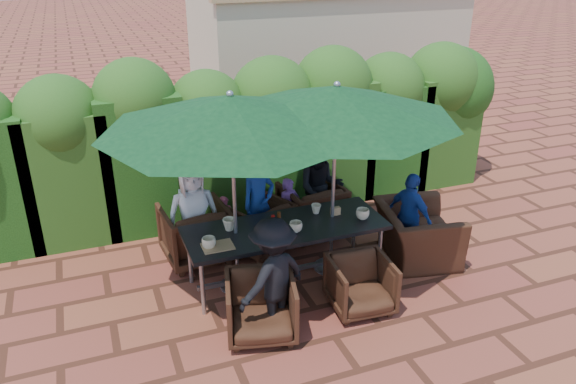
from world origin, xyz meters
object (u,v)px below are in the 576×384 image
object	(u,v)px
chair_far_right	(312,206)
chair_end_right	(418,225)
chair_near_left	(261,304)
umbrella_right	(336,102)
umbrella_left	(231,113)
chair_near_right	(361,282)
chair_far_left	(195,230)
chair_far_mid	(260,224)
dining_table	(286,232)

from	to	relation	value
chair_far_right	chair_end_right	distance (m)	1.54
chair_near_left	chair_end_right	size ratio (longest dim) A/B	0.69
umbrella_right	chair_far_right	distance (m)	2.07
umbrella_left	chair_near_right	xyz separation A→B (m)	(1.20, -0.94, -1.87)
chair_near_left	chair_end_right	bearing A→B (deg)	31.71
umbrella_left	chair_far_right	distance (m)	2.49
umbrella_right	chair_near_left	world-z (taller)	umbrella_right
chair_far_left	chair_near_left	distance (m)	1.82
chair_near_left	chair_end_right	xyz separation A→B (m)	(2.45, 0.80, 0.10)
chair_end_right	chair_near_left	bearing A→B (deg)	119.71
umbrella_right	chair_far_left	world-z (taller)	umbrella_right
chair_far_mid	chair_far_right	bearing A→B (deg)	168.52
chair_far_mid	chair_near_right	size ratio (longest dim) A/B	1.11
umbrella_right	chair_near_right	bearing A→B (deg)	-93.19
chair_near_left	chair_near_right	distance (m)	1.21
chair_near_left	chair_far_right	bearing A→B (deg)	67.50
chair_far_mid	chair_near_left	bearing A→B (deg)	47.46
chair_far_mid	chair_end_right	world-z (taller)	chair_end_right
umbrella_left	chair_near_right	bearing A→B (deg)	-38.07
chair_far_mid	chair_near_right	bearing A→B (deg)	86.03
chair_end_right	chair_far_left	bearing A→B (deg)	81.79
umbrella_left	umbrella_right	bearing A→B (deg)	-0.93
umbrella_right	chair_end_right	size ratio (longest dim) A/B	2.65
umbrella_right	chair_near_right	xyz separation A→B (m)	(-0.05, -0.92, -1.87)
umbrella_left	chair_far_mid	xyz separation A→B (m)	(0.55, 0.78, -1.83)
chair_far_mid	chair_far_right	distance (m)	0.88
chair_far_left	chair_near_right	size ratio (longest dim) A/B	1.22
chair_far_mid	chair_near_left	size ratio (longest dim) A/B	1.02
chair_far_left	chair_end_right	bearing A→B (deg)	154.87
dining_table	chair_far_mid	bearing A→B (deg)	93.99
umbrella_left	chair_end_right	bearing A→B (deg)	-3.90
chair_near_right	umbrella_left	bearing A→B (deg)	146.31
umbrella_left	chair_far_left	bearing A→B (deg)	111.55
chair_far_right	chair_near_left	xyz separation A→B (m)	(-1.42, -1.95, -0.04)
dining_table	chair_end_right	bearing A→B (deg)	-3.35
chair_near_right	chair_end_right	distance (m)	1.46
umbrella_left	chair_far_right	xyz separation A→B (m)	(1.40, 0.98, -1.80)
umbrella_left	umbrella_right	xyz separation A→B (m)	(1.25, -0.02, -0.00)
dining_table	chair_far_mid	xyz separation A→B (m)	(-0.06, 0.84, -0.29)
chair_far_mid	chair_end_right	size ratio (longest dim) A/B	0.71
umbrella_left	umbrella_right	distance (m)	1.25
chair_far_mid	dining_table	bearing A→B (deg)	69.37
umbrella_left	chair_far_left	world-z (taller)	umbrella_left
chair_far_right	chair_far_mid	bearing A→B (deg)	7.32
dining_table	chair_far_left	world-z (taller)	chair_far_left
chair_far_mid	chair_end_right	bearing A→B (deg)	128.68
umbrella_right	chair_end_right	world-z (taller)	umbrella_right
chair_far_mid	chair_end_right	xyz separation A→B (m)	(1.88, -0.95, 0.09)
chair_far_left	chair_near_left	xyz separation A→B (m)	(0.31, -1.80, -0.05)
chair_far_left	chair_near_right	distance (m)	2.34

